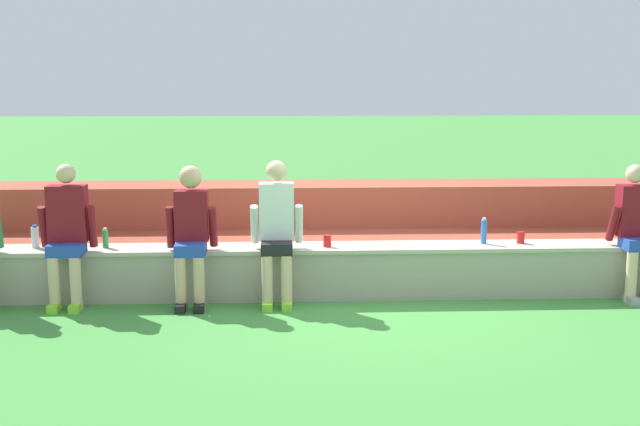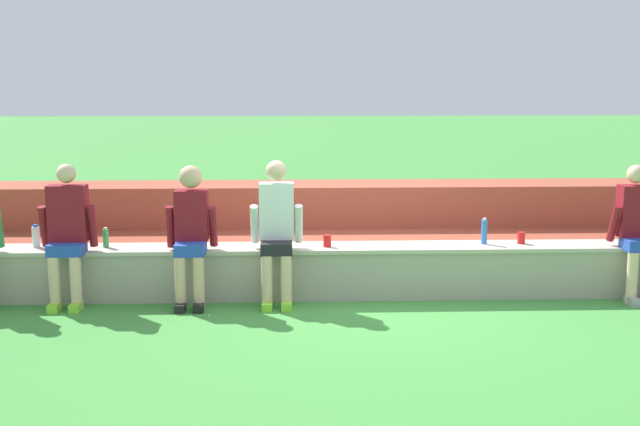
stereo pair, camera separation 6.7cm
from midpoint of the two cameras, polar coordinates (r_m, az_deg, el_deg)
name	(u,v)px [view 1 (the left image)]	position (r m, az deg, el deg)	size (l,w,h in m)	color
ground_plane	(374,301)	(8.26, 3.61, -6.26)	(80.00, 80.00, 0.00)	#428E3D
stone_seating_wall	(372,269)	(8.40, 3.47, -3.98)	(9.03, 0.48, 0.54)	#A8A08E
brick_bleachers	(360,234)	(9.61, 2.68, -1.48)	(11.14, 1.56, 0.98)	#99422D
person_left_of_center	(67,231)	(8.31, -17.73, -1.22)	(0.56, 0.48, 1.42)	beige
person_center	(191,231)	(8.07, -9.37, -1.24)	(0.51, 0.56, 1.39)	#DBAD89
person_right_of_center	(277,228)	(8.04, -3.33, -1.05)	(0.53, 0.54, 1.44)	beige
person_far_right	(635,229)	(8.79, 21.24, -1.04)	(0.49, 0.51, 1.38)	beige
water_bottle_mid_left	(35,237)	(8.71, -19.75, -1.61)	(0.08, 0.08, 0.24)	silver
water_bottle_mid_right	(105,238)	(8.49, -15.19, -1.75)	(0.06, 0.06, 0.21)	green
water_bottle_near_left	(484,231)	(8.56, 11.32, -1.29)	(0.06, 0.06, 0.27)	blue
plastic_cup_middle	(327,241)	(8.25, 0.29, -1.99)	(0.08, 0.08, 0.12)	red
plastic_cup_left_end	(521,237)	(8.68, 13.83, -1.70)	(0.08, 0.08, 0.12)	red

